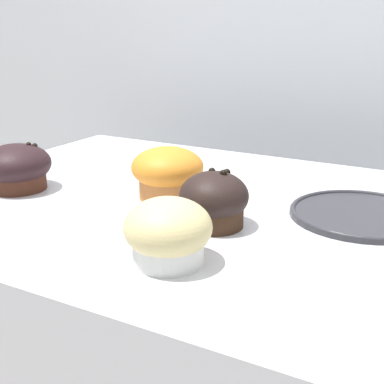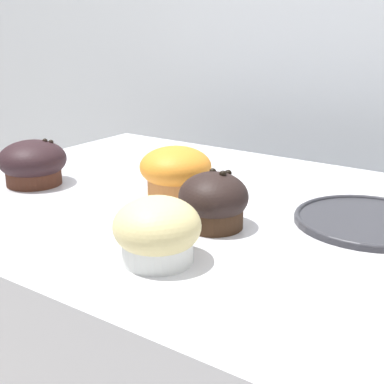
# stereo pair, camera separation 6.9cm
# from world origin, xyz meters

# --- Properties ---
(wall_back) EXTENTS (3.20, 0.10, 1.80)m
(wall_back) POSITION_xyz_m (0.00, 0.60, 0.90)
(wall_back) COLOR silver
(wall_back) RESTS_ON ground
(muffin_back_left) EXTENTS (0.11, 0.11, 0.08)m
(muffin_back_left) POSITION_xyz_m (-0.11, 0.00, 0.93)
(muffin_back_left) COLOR #C5783B
(muffin_back_left) RESTS_ON display_counter
(muffin_back_right) EXTENTS (0.10, 0.10, 0.07)m
(muffin_back_right) POSITION_xyz_m (0.01, -0.20, 0.93)
(muffin_back_right) COLOR silver
(muffin_back_right) RESTS_ON display_counter
(muffin_front_left) EXTENTS (0.11, 0.11, 0.07)m
(muffin_front_left) POSITION_xyz_m (-0.34, -0.08, 0.93)
(muffin_front_left) COLOR #452418
(muffin_front_left) RESTS_ON display_counter
(muffin_front_right) EXTENTS (0.09, 0.09, 0.08)m
(muffin_front_right) POSITION_xyz_m (0.00, -0.07, 0.93)
(muffin_front_right) COLOR #372315
(muffin_front_right) RESTS_ON display_counter
(serving_plate) EXTENTS (0.20, 0.20, 0.01)m
(serving_plate) POSITION_xyz_m (0.16, 0.06, 0.90)
(serving_plate) COLOR #2D2D33
(serving_plate) RESTS_ON display_counter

